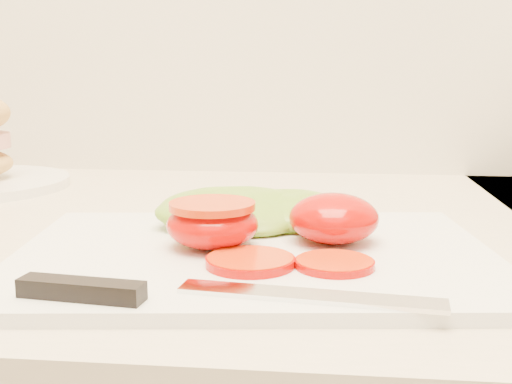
# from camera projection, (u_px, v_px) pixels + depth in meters

# --- Properties ---
(cutting_board) EXTENTS (0.41, 0.31, 0.01)m
(cutting_board) POSITION_uv_depth(u_px,v_px,m) (255.00, 256.00, 0.51)
(cutting_board) COLOR white
(cutting_board) RESTS_ON counter
(tomato_half_dome) EXTENTS (0.07, 0.07, 0.04)m
(tomato_half_dome) POSITION_uv_depth(u_px,v_px,m) (334.00, 218.00, 0.53)
(tomato_half_dome) COLOR #BD0100
(tomato_half_dome) RESTS_ON cutting_board
(tomato_half_cut) EXTENTS (0.07, 0.07, 0.04)m
(tomato_half_cut) POSITION_uv_depth(u_px,v_px,m) (212.00, 222.00, 0.52)
(tomato_half_cut) COLOR #BD0100
(tomato_half_cut) RESTS_ON cutting_board
(tomato_slice_0) EXTENTS (0.06, 0.06, 0.01)m
(tomato_slice_0) POSITION_uv_depth(u_px,v_px,m) (250.00, 261.00, 0.47)
(tomato_slice_0) COLOR #E1490E
(tomato_slice_0) RESTS_ON cutting_board
(tomato_slice_1) EXTENTS (0.06, 0.06, 0.01)m
(tomato_slice_1) POSITION_uv_depth(u_px,v_px,m) (335.00, 263.00, 0.47)
(tomato_slice_1) COLOR #E1490E
(tomato_slice_1) RESTS_ON cutting_board
(lettuce_leaf_0) EXTENTS (0.17, 0.13, 0.03)m
(lettuce_leaf_0) POSITION_uv_depth(u_px,v_px,m) (237.00, 211.00, 0.59)
(lettuce_leaf_0) COLOR olive
(lettuce_leaf_0) RESTS_ON cutting_board
(lettuce_leaf_1) EXTENTS (0.13, 0.11, 0.03)m
(lettuce_leaf_1) POSITION_uv_depth(u_px,v_px,m) (289.00, 211.00, 0.59)
(lettuce_leaf_1) COLOR olive
(lettuce_leaf_1) RESTS_ON cutting_board
(knife) EXTENTS (0.27, 0.05, 0.01)m
(knife) POSITION_uv_depth(u_px,v_px,m) (171.00, 292.00, 0.40)
(knife) COLOR silver
(knife) RESTS_ON cutting_board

